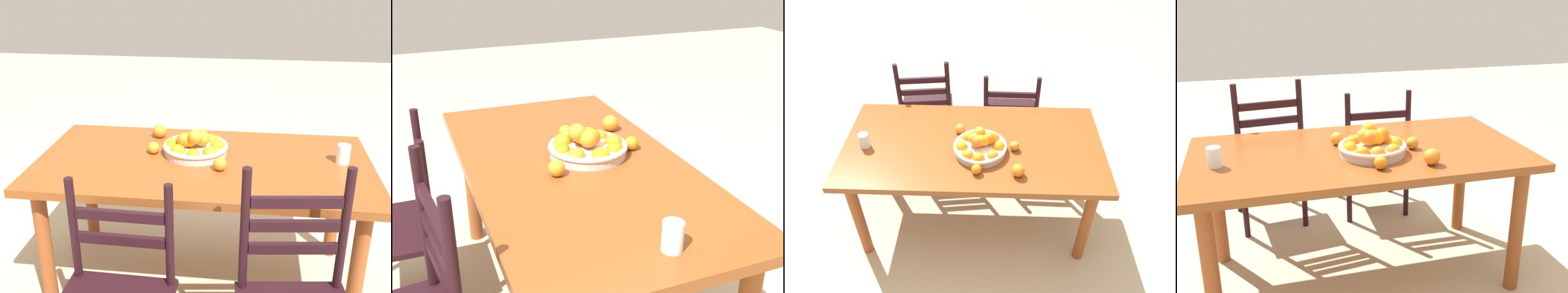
# 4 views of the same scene
# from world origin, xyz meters

# --- Properties ---
(ground_plane) EXTENTS (12.00, 12.00, 0.00)m
(ground_plane) POSITION_xyz_m (0.00, 0.00, 0.00)
(ground_plane) COLOR #BFAB8A
(dining_table) EXTENTS (1.69, 0.87, 0.73)m
(dining_table) POSITION_xyz_m (0.00, 0.00, 0.64)
(dining_table) COLOR brown
(dining_table) RESTS_ON ground
(chair_near_window) EXTENTS (0.49, 0.49, 0.99)m
(chair_near_window) POSITION_xyz_m (-0.43, 0.74, 0.47)
(chair_near_window) COLOR black
(chair_near_window) RESTS_ON ground
(chair_by_cabinet) EXTENTS (0.47, 0.47, 0.89)m
(chair_by_cabinet) POSITION_xyz_m (0.27, 0.75, 0.42)
(chair_by_cabinet) COLOR black
(chair_by_cabinet) RESTS_ON ground
(fruit_bowl) EXTENTS (0.34, 0.34, 0.15)m
(fruit_bowl) POSITION_xyz_m (0.05, -0.08, 0.78)
(fruit_bowl) COLOR beige
(fruit_bowl) RESTS_ON dining_table
(orange_loose_0) EXTENTS (0.06, 0.06, 0.06)m
(orange_loose_0) POSITION_xyz_m (0.27, -0.05, 0.77)
(orange_loose_0) COLOR orange
(orange_loose_0) RESTS_ON dining_table
(orange_loose_1) EXTENTS (0.06, 0.06, 0.06)m
(orange_loose_1) POSITION_xyz_m (0.03, -0.28, 0.77)
(orange_loose_1) COLOR orange
(orange_loose_1) RESTS_ON dining_table
(orange_loose_2) EXTENTS (0.07, 0.07, 0.07)m
(orange_loose_2) POSITION_xyz_m (-0.09, 0.11, 0.77)
(orange_loose_2) COLOR orange
(orange_loose_2) RESTS_ON dining_table
(orange_loose_3) EXTENTS (0.08, 0.08, 0.08)m
(orange_loose_3) POSITION_xyz_m (0.28, -0.29, 0.77)
(orange_loose_3) COLOR orange
(orange_loose_3) RESTS_ON dining_table
(drinking_glass) EXTENTS (0.07, 0.07, 0.10)m
(drinking_glass) POSITION_xyz_m (-0.70, -0.05, 0.78)
(drinking_glass) COLOR silver
(drinking_glass) RESTS_ON dining_table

